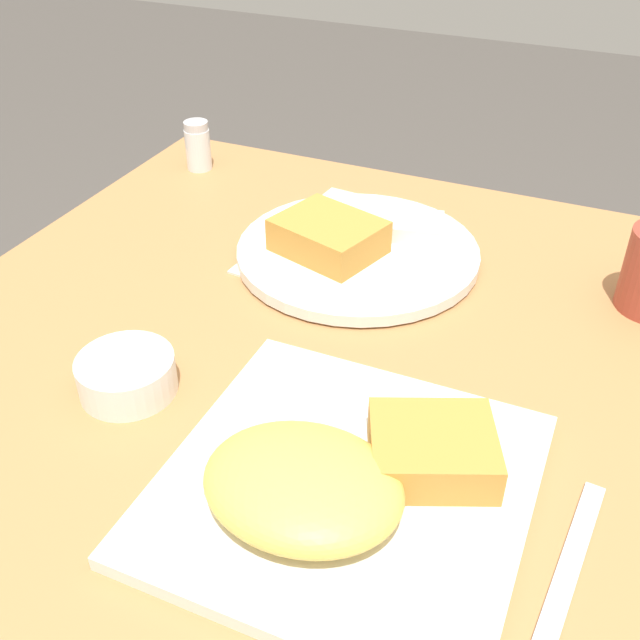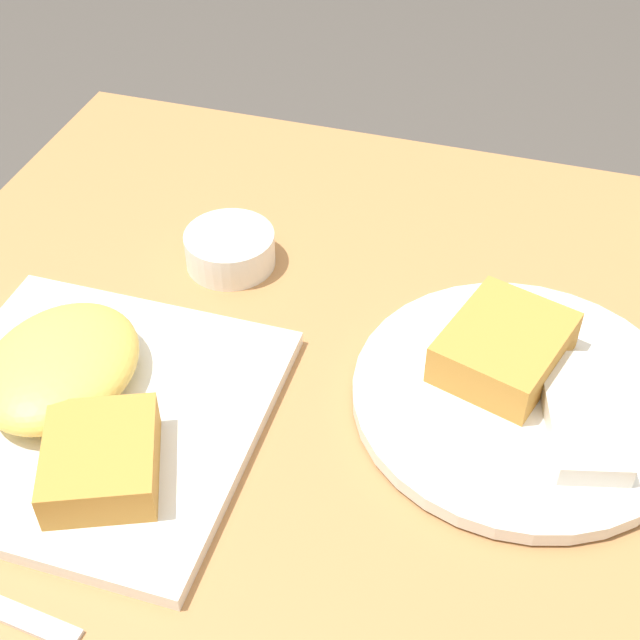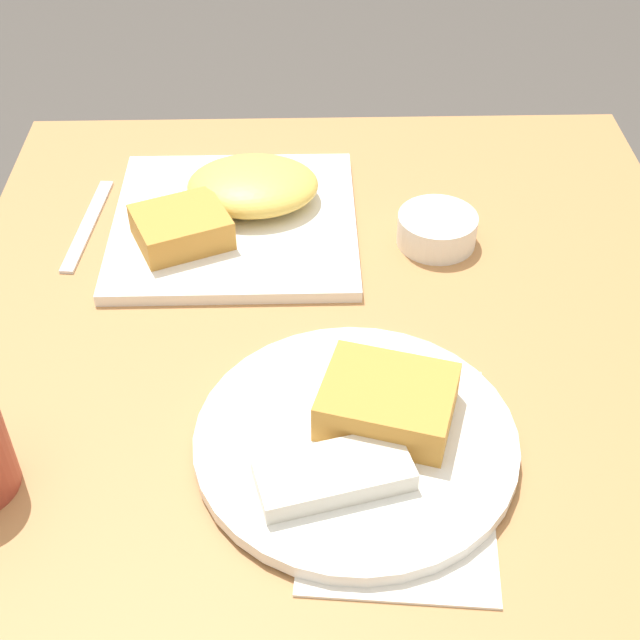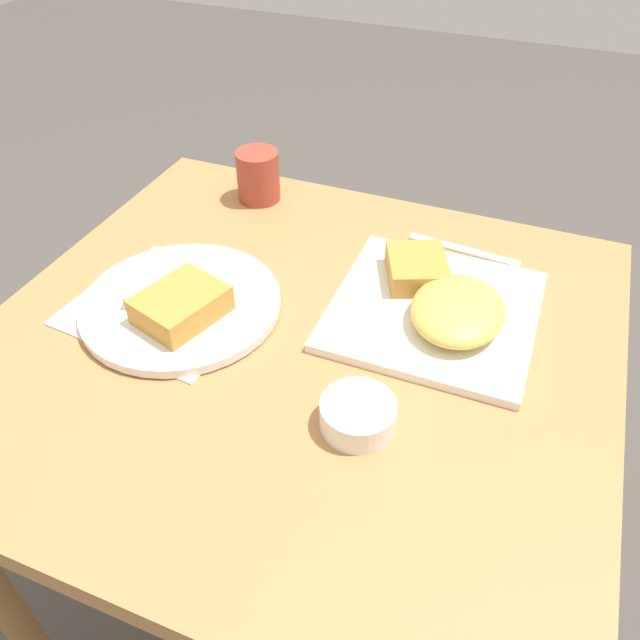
% 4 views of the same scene
% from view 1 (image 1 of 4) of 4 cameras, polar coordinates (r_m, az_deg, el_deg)
% --- Properties ---
extents(dining_table, '(0.83, 0.87, 0.74)m').
position_cam_1_polar(dining_table, '(0.84, -1.16, -7.12)').
color(dining_table, '#B27A47').
rests_on(dining_table, ground_plane).
extents(menu_card, '(0.19, 0.27, 0.00)m').
position_cam_1_polar(menu_card, '(0.95, 1.48, 6.01)').
color(menu_card, silver).
rests_on(menu_card, dining_table).
extents(plate_square_near, '(0.29, 0.29, 0.06)m').
position_cam_1_polar(plate_square_near, '(0.60, 1.67, -12.16)').
color(plate_square_near, white).
rests_on(plate_square_near, dining_table).
extents(plate_oval_far, '(0.29, 0.29, 0.05)m').
position_cam_1_polar(plate_oval_far, '(0.91, 2.57, 5.66)').
color(plate_oval_far, white).
rests_on(plate_oval_far, menu_card).
extents(sauce_ramekin, '(0.09, 0.09, 0.04)m').
position_cam_1_polar(sauce_ramekin, '(0.73, -14.51, -4.00)').
color(sauce_ramekin, white).
rests_on(sauce_ramekin, dining_table).
extents(salt_shaker, '(0.04, 0.04, 0.07)m').
position_cam_1_polar(salt_shaker, '(1.15, -9.27, 12.77)').
color(salt_shaker, white).
rests_on(salt_shaker, dining_table).
extents(butter_knife, '(0.03, 0.19, 0.00)m').
position_cam_1_polar(butter_knife, '(0.60, 18.32, -17.80)').
color(butter_knife, silver).
rests_on(butter_knife, dining_table).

